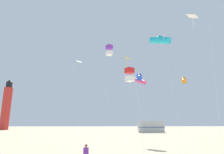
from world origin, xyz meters
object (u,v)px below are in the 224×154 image
object	(u,v)px
kite_tube_orange	(184,80)
kite_diamond_lime	(79,65)
kite_diamond_gold	(127,61)
rv_van_silver	(151,127)
kite_box_scarlet	(130,75)
kite_tube_blue	(139,77)
kite_flyer_standing	(86,152)
kite_tube_rainbow	(140,81)
kite_diamond_white	(194,22)
kite_tube_cyan	(160,40)
kite_box_violet	(109,50)
lighthouse_distant	(6,106)

from	to	relation	value
kite_tube_orange	kite_diamond_lime	xyz separation A→B (m)	(-16.63, 3.49, 3.27)
kite_diamond_gold	rv_van_silver	world-z (taller)	kite_diamond_gold
kite_diamond_gold	kite_box_scarlet	distance (m)	6.00
kite_diamond_lime	kite_tube_blue	bearing A→B (deg)	-34.62
kite_flyer_standing	kite_tube_rainbow	xyz separation A→B (m)	(7.15, 15.77, 8.58)
kite_diamond_gold	kite_diamond_white	size ratio (longest dim) A/B	0.81
kite_box_scarlet	kite_tube_cyan	bearing A→B (deg)	41.12
kite_tube_orange	kite_flyer_standing	bearing A→B (deg)	-135.05
kite_box_violet	rv_van_silver	bearing A→B (deg)	69.11
kite_diamond_gold	kite_tube_blue	xyz separation A→B (m)	(2.13, 4.45, -0.74)
kite_diamond_white	kite_tube_orange	world-z (taller)	kite_diamond_white
kite_tube_rainbow	rv_van_silver	distance (m)	21.96
kite_diamond_gold	kite_tube_cyan	size ratio (longest dim) A/B	0.84
kite_diamond_lime	rv_van_silver	xyz separation A→B (m)	(16.56, 18.52, -10.78)
kite_box_scarlet	kite_tube_cyan	xyz separation A→B (m)	(3.80, 3.32, 4.70)
kite_diamond_gold	kite_tube_orange	xyz separation A→B (m)	(9.54, 7.33, -0.52)
kite_box_scarlet	kite_box_violet	distance (m)	5.95
kite_diamond_gold	kite_tube_blue	size ratio (longest dim) A/B	1.07
kite_tube_blue	rv_van_silver	world-z (taller)	kite_tube_blue
kite_box_scarlet	kite_tube_orange	distance (m)	16.25
kite_diamond_white	kite_diamond_lime	xyz separation A→B (m)	(-12.69, 15.86, 0.56)
kite_diamond_lime	kite_diamond_white	bearing A→B (deg)	-51.35
kite_tube_rainbow	rv_van_silver	bearing A→B (deg)	72.58
kite_tube_cyan	rv_van_silver	size ratio (longest dim) A/B	1.81
kite_diamond_white	kite_box_scarlet	world-z (taller)	kite_diamond_white
kite_box_scarlet	kite_box_violet	size ratio (longest dim) A/B	0.65
kite_tube_orange	lighthouse_distant	xyz separation A→B (m)	(-45.13, 37.20, -1.05)
kite_box_violet	rv_van_silver	xyz separation A→B (m)	(11.57, 30.30, -8.94)
lighthouse_distant	kite_diamond_gold	bearing A→B (deg)	-51.36
kite_tube_blue	kite_box_violet	bearing A→B (deg)	-128.00
kite_flyer_standing	lighthouse_distant	distance (m)	60.13
kite_diamond_white	kite_box_scarlet	distance (m)	7.94
kite_flyer_standing	kite_box_violet	xyz separation A→B (m)	(1.73, 5.05, 9.71)
kite_tube_cyan	kite_box_violet	world-z (taller)	kite_tube_cyan
kite_tube_blue	kite_diamond_lime	bearing A→B (deg)	145.38
kite_tube_orange	lighthouse_distant	bearing A→B (deg)	140.50
kite_tube_cyan	kite_box_scarlet	bearing A→B (deg)	-138.88
kite_diamond_lime	kite_tube_cyan	bearing A→B (deg)	-50.74
kite_diamond_gold	kite_box_violet	xyz separation A→B (m)	(-2.10, -0.96, 0.92)
kite_diamond_gold	kite_diamond_lime	world-z (taller)	kite_diamond_lime
kite_diamond_gold	kite_tube_orange	distance (m)	12.04
kite_tube_cyan	rv_van_silver	xyz separation A→B (m)	(6.15, 31.25, -9.82)
kite_box_violet	kite_box_scarlet	bearing A→B (deg)	-69.39
kite_diamond_gold	kite_diamond_lime	distance (m)	13.23
kite_diamond_white	rv_van_silver	bearing A→B (deg)	83.57
kite_diamond_white	kite_box_violet	bearing A→B (deg)	152.04
kite_box_scarlet	kite_tube_blue	size ratio (longest dim) A/B	0.76
kite_diamond_gold	kite_box_violet	size ratio (longest dim) A/B	0.92
rv_van_silver	kite_tube_blue	bearing A→B (deg)	-110.41
kite_tube_cyan	lighthouse_distant	xyz separation A→B (m)	(-38.91, 46.44, -3.38)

